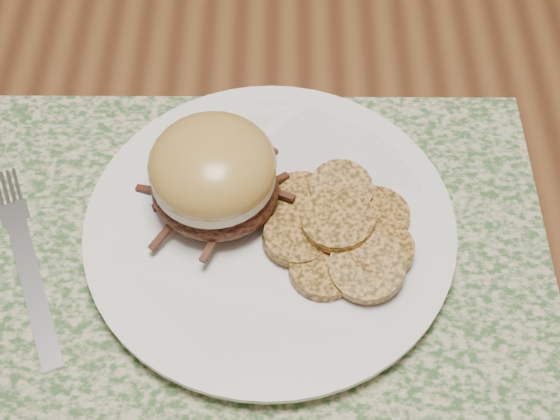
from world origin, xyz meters
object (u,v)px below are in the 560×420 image
object	(u,v)px
dining_table	(93,209)
fork	(27,261)
pork_sandwich	(213,175)
dinner_plate	(270,228)

from	to	relation	value
dining_table	fork	xyz separation A→B (m)	(-0.02, -0.11, 0.09)
dining_table	pork_sandwich	distance (m)	0.19
dinner_plate	pork_sandwich	bearing A→B (deg)	156.54
pork_sandwich	fork	size ratio (longest dim) A/B	0.72
dining_table	fork	distance (m)	0.14
pork_sandwich	dining_table	bearing A→B (deg)	177.96
dining_table	dinner_plate	size ratio (longest dim) A/B	5.77
dinner_plate	pork_sandwich	world-z (taller)	pork_sandwich
dining_table	dinner_plate	distance (m)	0.20
dining_table	pork_sandwich	bearing A→B (deg)	-27.02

